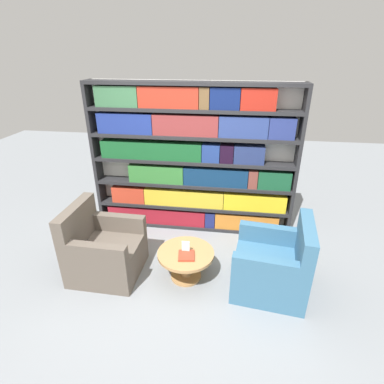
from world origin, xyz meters
The scene contains 7 objects.
ground_plane centered at (0.00, 0.00, 0.00)m, with size 14.00×14.00×0.00m, color gray.
bookshelf centered at (0.00, 1.38, 1.13)m, with size 3.09×0.30×2.29m.
armchair_left centered at (-0.98, 0.08, 0.32)m, with size 0.85×0.82×0.95m.
armchair_right centered at (1.16, 0.07, 0.32)m, with size 0.93×0.90×0.95m.
coffee_table centered at (0.09, 0.12, 0.28)m, with size 0.71×0.71×0.39m.
table_sign centered at (0.09, 0.12, 0.46)m, with size 0.10×0.06×0.16m.
stray_book centered at (0.11, 0.03, 0.40)m, with size 0.22×0.23×0.02m.
Camera 1 is at (0.60, -2.88, 2.67)m, focal length 28.00 mm.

